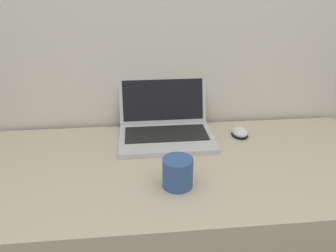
# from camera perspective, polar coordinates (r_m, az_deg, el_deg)

# --- Properties ---
(desk) EXTENTS (1.50, 0.67, 0.74)m
(desk) POSITION_cam_1_polar(r_m,az_deg,el_deg) (1.38, 2.17, -19.70)
(desk) COLOR beige
(desk) RESTS_ON ground_plane
(laptop) EXTENTS (0.37, 0.34, 0.24)m
(laptop) POSITION_cam_1_polar(r_m,az_deg,el_deg) (1.33, -0.47, 0.53)
(laptop) COLOR silver
(laptop) RESTS_ON desk
(drink_cup) EXTENTS (0.09, 0.09, 0.09)m
(drink_cup) POSITION_cam_1_polar(r_m,az_deg,el_deg) (1.01, 1.70, -8.03)
(drink_cup) COLOR #33518C
(drink_cup) RESTS_ON desk
(computer_mouse) EXTENTS (0.07, 0.09, 0.04)m
(computer_mouse) POSITION_cam_1_polar(r_m,az_deg,el_deg) (1.37, 12.41, -1.07)
(computer_mouse) COLOR black
(computer_mouse) RESTS_ON desk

